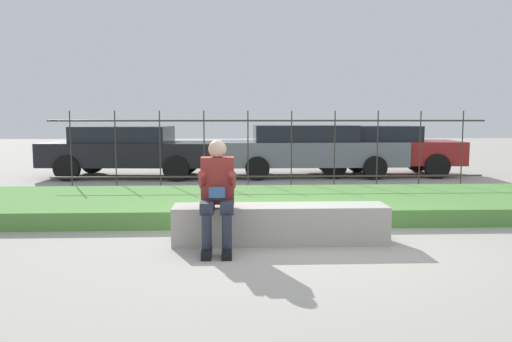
% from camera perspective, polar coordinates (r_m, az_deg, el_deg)
% --- Properties ---
extents(ground_plane, '(60.00, 60.00, 0.00)m').
position_cam_1_polar(ground_plane, '(6.16, 4.23, -8.10)').
color(ground_plane, '#A8A399').
extents(stone_bench, '(2.58, 0.49, 0.46)m').
position_cam_1_polar(stone_bench, '(6.10, 2.79, -6.28)').
color(stone_bench, '#ADA89E').
rests_on(stone_bench, ground_plane).
extents(person_seated_reader, '(0.42, 0.73, 1.26)m').
position_cam_1_polar(person_seated_reader, '(5.72, -4.43, -2.21)').
color(person_seated_reader, black).
rests_on(person_seated_reader, ground_plane).
extents(grass_berm, '(10.75, 2.66, 0.25)m').
position_cam_1_polar(grass_berm, '(8.11, 2.57, -3.74)').
color(grass_berm, '#569342').
rests_on(grass_berm, ground_plane).
extents(iron_fence, '(8.75, 0.03, 1.65)m').
position_cam_1_polar(iron_fence, '(10.02, 1.58, 2.44)').
color(iron_fence, '#332D28').
rests_on(iron_fence, ground_plane).
extents(car_parked_right, '(4.21, 2.04, 1.30)m').
position_cam_1_polar(car_parked_right, '(13.57, 13.67, 2.54)').
color(car_parked_right, maroon).
rests_on(car_parked_right, ground_plane).
extents(car_parked_left, '(4.32, 2.15, 1.29)m').
position_cam_1_polar(car_parked_left, '(13.12, -14.29, 2.39)').
color(car_parked_left, black).
rests_on(car_parked_left, ground_plane).
extents(car_parked_center, '(4.66, 1.97, 1.32)m').
position_cam_1_polar(car_parked_center, '(13.02, 6.09, 2.54)').
color(car_parked_center, slate).
rests_on(car_parked_center, ground_plane).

